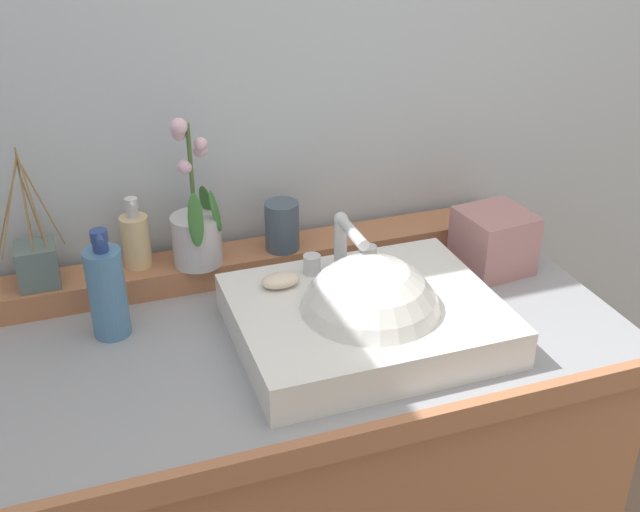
{
  "coord_description": "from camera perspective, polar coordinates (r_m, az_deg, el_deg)",
  "views": [
    {
      "loc": [
        -0.33,
        -1.11,
        1.64
      ],
      "look_at": [
        0.05,
        -0.02,
        1.02
      ],
      "focal_mm": 43.68,
      "sensor_mm": 36.0,
      "label": 1
    }
  ],
  "objects": [
    {
      "name": "tumbler_cup",
      "position": [
        1.53,
        -2.8,
        2.21
      ],
      "size": [
        0.07,
        0.07,
        0.1
      ],
      "primitive_type": "cylinder",
      "color": "#435364",
      "rests_on": "back_ledge"
    },
    {
      "name": "soap_bar",
      "position": [
        1.37,
        -2.93,
        -1.8
      ],
      "size": [
        0.07,
        0.04,
        0.02
      ],
      "primitive_type": "ellipsoid",
      "color": "beige",
      "rests_on": "sink_basin"
    },
    {
      "name": "wall_back",
      "position": [
        1.6,
        -6.65,
        12.59
      ],
      "size": [
        2.68,
        0.2,
        2.43
      ],
      "primitive_type": "cube",
      "color": "silver",
      "rests_on": "ground"
    },
    {
      "name": "vanity_cabinet",
      "position": [
        1.67,
        -1.78,
        -18.0
      ],
      "size": [
        1.17,
        0.59,
        0.88
      ],
      "color": "#AF6E49",
      "rests_on": "ground"
    },
    {
      "name": "soap_dispenser",
      "position": [
        1.5,
        -13.36,
        1.22
      ],
      "size": [
        0.05,
        0.06,
        0.14
      ],
      "color": "beige",
      "rests_on": "back_ledge"
    },
    {
      "name": "sink_basin",
      "position": [
        1.34,
        3.52,
        -4.9
      ],
      "size": [
        0.45,
        0.36,
        0.28
      ],
      "color": "white",
      "rests_on": "vanity_cabinet"
    },
    {
      "name": "lotion_bottle",
      "position": [
        1.38,
        -15.34,
        -2.47
      ],
      "size": [
        0.06,
        0.07,
        0.2
      ],
      "color": "teal",
      "rests_on": "vanity_cabinet"
    },
    {
      "name": "reed_diffuser",
      "position": [
        1.49,
        -20.01,
        -0.49
      ],
      "size": [
        0.12,
        0.08,
        0.26
      ],
      "color": "slate",
      "rests_on": "back_ledge"
    },
    {
      "name": "back_ledge",
      "position": [
        1.56,
        -4.58,
        -0.26
      ],
      "size": [
        1.1,
        0.1,
        0.05
      ],
      "primitive_type": "cube",
      "color": "#AF6E49",
      "rests_on": "vanity_cabinet"
    },
    {
      "name": "potted_plant",
      "position": [
        1.48,
        -9.05,
        2.06
      ],
      "size": [
        0.1,
        0.11,
        0.29
      ],
      "color": "silver",
      "rests_on": "back_ledge"
    },
    {
      "name": "tissue_box",
      "position": [
        1.59,
        12.6,
        1.1
      ],
      "size": [
        0.14,
        0.14,
        0.12
      ],
      "primitive_type": "cube",
      "rotation": [
        0.0,
        0.0,
        0.1
      ],
      "color": "#B27B7C",
      "rests_on": "vanity_cabinet"
    }
  ]
}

